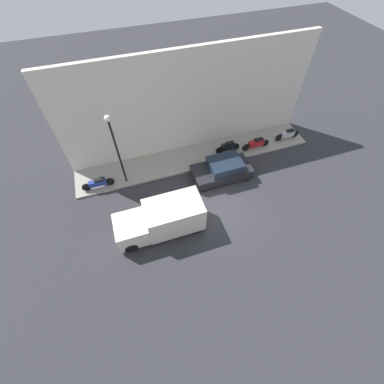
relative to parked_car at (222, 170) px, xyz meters
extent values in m
plane|color=#2D2D33|center=(-2.25, 1.04, -0.66)|extent=(60.00, 60.00, 0.00)
cube|color=gray|center=(2.28, 1.04, -0.60)|extent=(2.42, 16.62, 0.13)
cube|color=silver|center=(3.64, 1.04, 2.81)|extent=(0.30, 16.62, 6.95)
cube|color=black|center=(0.00, 0.05, -0.17)|extent=(1.83, 3.82, 0.66)
cube|color=#192333|center=(0.00, -0.14, 0.45)|extent=(1.61, 2.10, 0.57)
cylinder|color=black|center=(-0.80, 1.52, -0.36)|extent=(0.20, 0.59, 0.59)
cylinder|color=black|center=(0.80, 1.52, -0.36)|extent=(0.20, 0.59, 0.59)
cylinder|color=black|center=(-0.80, -1.41, -0.36)|extent=(0.20, 0.59, 0.59)
cylinder|color=black|center=(0.80, -1.41, -0.36)|extent=(0.20, 0.59, 0.59)
cube|color=silver|center=(-2.64, 4.02, 0.42)|extent=(1.86, 3.11, 1.78)
cube|color=silver|center=(-2.64, 6.41, 0.16)|extent=(1.76, 1.68, 1.25)
cube|color=#192333|center=(-2.64, 6.66, 0.51)|extent=(1.58, 0.92, 0.50)
cylinder|color=black|center=(-3.44, 6.64, -0.31)|extent=(0.22, 0.71, 0.71)
cylinder|color=black|center=(-1.84, 6.64, -0.31)|extent=(0.22, 0.71, 0.71)
cylinder|color=black|center=(-3.44, 3.07, -0.31)|extent=(0.22, 0.71, 0.71)
cylinder|color=black|center=(-1.84, 3.07, -0.31)|extent=(0.22, 0.71, 0.71)
cube|color=navy|center=(1.51, 7.86, -0.09)|extent=(0.30, 1.08, 0.39)
cube|color=black|center=(1.51, 7.71, 0.16)|extent=(0.27, 0.59, 0.12)
cylinder|color=black|center=(1.51, 8.58, -0.25)|extent=(0.10, 0.57, 0.57)
cylinder|color=black|center=(1.51, 7.14, -0.25)|extent=(0.10, 0.57, 0.57)
cube|color=black|center=(1.97, -1.25, -0.04)|extent=(0.30, 0.96, 0.49)
cube|color=black|center=(1.97, -1.38, 0.27)|extent=(0.27, 0.52, 0.12)
cylinder|color=black|center=(1.97, -0.64, -0.24)|extent=(0.10, 0.59, 0.59)
cylinder|color=black|center=(1.97, -1.85, -0.24)|extent=(0.10, 0.59, 0.59)
cube|color=#B7B7BF|center=(1.87, -6.03, -0.08)|extent=(0.30, 1.02, 0.43)
cube|color=black|center=(1.87, -6.16, 0.20)|extent=(0.27, 0.56, 0.12)
cylinder|color=black|center=(1.87, -5.35, -0.25)|extent=(0.10, 0.56, 0.56)
cylinder|color=black|center=(1.87, -6.70, -0.25)|extent=(0.10, 0.56, 0.56)
cube|color=#B21E1E|center=(1.67, -3.32, -0.05)|extent=(0.30, 1.13, 0.48)
cube|color=black|center=(1.67, -3.48, 0.25)|extent=(0.27, 0.62, 0.12)
cylinder|color=black|center=(1.67, -2.55, -0.25)|extent=(0.10, 0.56, 0.56)
cylinder|color=black|center=(1.67, -4.10, -0.25)|extent=(0.10, 0.56, 0.56)
cylinder|color=black|center=(1.52, 6.11, 1.84)|extent=(0.12, 0.12, 4.75)
sphere|color=silver|center=(1.52, 6.11, 4.32)|extent=(0.36, 0.36, 0.36)
camera|label=1|loc=(-10.23, 5.51, 12.27)|focal=24.00mm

